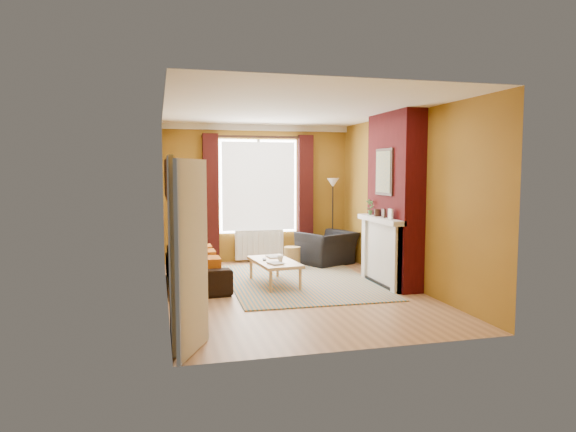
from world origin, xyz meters
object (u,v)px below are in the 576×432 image
at_px(armchair, 327,248).
at_px(coffee_table, 274,263).
at_px(floor_lamp, 333,196).
at_px(sofa, 196,267).
at_px(wicker_stool, 292,257).

distance_m(armchair, coffee_table, 2.09).
height_order(armchair, floor_lamp, floor_lamp).
relative_size(sofa, armchair, 2.00).
bearing_deg(sofa, coffee_table, -108.97).
distance_m(sofa, coffee_table, 1.29).
height_order(wicker_stool, floor_lamp, floor_lamp).
xyz_separation_m(sofa, armchair, (2.67, 1.21, 0.03)).
bearing_deg(wicker_stool, floor_lamp, 27.87).
relative_size(armchair, floor_lamp, 0.59).
bearing_deg(coffee_table, floor_lamp, 43.24).
bearing_deg(floor_lamp, coffee_table, -130.94).
bearing_deg(sofa, wicker_stool, -65.15).
xyz_separation_m(sofa, coffee_table, (1.24, -0.32, 0.07)).
bearing_deg(floor_lamp, sofa, -151.04).
distance_m(coffee_table, wicker_stool, 1.56).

